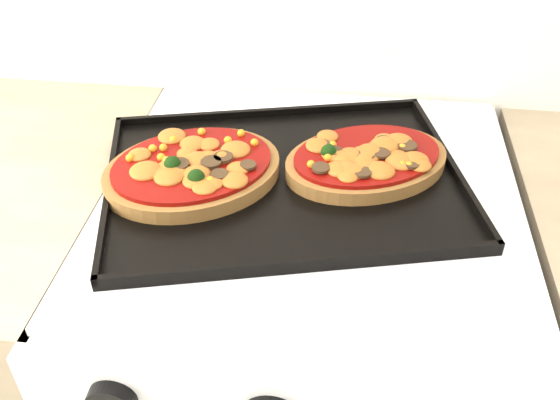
% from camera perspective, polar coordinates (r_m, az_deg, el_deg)
% --- Properties ---
extents(stove, '(0.60, 0.60, 0.91)m').
position_cam_1_polar(stove, '(1.22, 2.12, -16.55)').
color(stove, silver).
rests_on(stove, floor).
extents(baking_tray, '(0.58, 0.48, 0.02)m').
position_cam_1_polar(baking_tray, '(0.90, 0.40, 2.05)').
color(baking_tray, black).
rests_on(baking_tray, stove).
extents(pizza_left, '(0.32, 0.30, 0.04)m').
position_cam_1_polar(pizza_left, '(0.90, -8.01, 2.92)').
color(pizza_left, olive).
rests_on(pizza_left, baking_tray).
extents(pizza_right, '(0.29, 0.26, 0.04)m').
position_cam_1_polar(pizza_right, '(0.92, 7.92, 3.75)').
color(pizza_right, olive).
rests_on(pizza_right, baking_tray).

